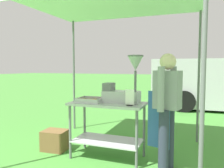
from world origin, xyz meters
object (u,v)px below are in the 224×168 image
donut_cart (108,118)px  vendor (167,105)px  stall_canopy (110,3)px  donut_tray (90,101)px  donut_fryer (124,87)px  supply_crate (55,140)px  menu_sign (130,99)px

donut_cart → vendor: size_ratio=0.72×
stall_canopy → donut_tray: size_ratio=7.46×
stall_canopy → donut_cart: bearing=-90.0°
donut_fryer → vendor: size_ratio=0.45×
donut_fryer → supply_crate: bearing=-174.9°
donut_fryer → supply_crate: (-1.21, -0.11, -0.95)m
stall_canopy → donut_tray: stall_canopy is taller
vendor → donut_tray: bearing=177.8°
menu_sign → donut_tray: bearing=171.8°
donut_tray → donut_fryer: donut_fryer is taller
stall_canopy → donut_cart: stall_canopy is taller
donut_cart → donut_tray: (-0.27, -0.06, 0.26)m
stall_canopy → donut_fryer: bearing=-4.3°
stall_canopy → donut_fryer: 1.31m
stall_canopy → supply_crate: bearing=-172.6°
donut_tray → supply_crate: size_ratio=0.91×
stall_canopy → supply_crate: (-0.96, -0.13, -2.24)m
vendor → supply_crate: size_ratio=3.80×
vendor → donut_cart: bearing=173.5°
donut_tray → supply_crate: donut_tray is taller
donut_tray → menu_sign: (0.67, -0.10, 0.07)m
donut_fryer → vendor: bearing=-15.5°
donut_fryer → vendor: vendor is taller
donut_cart → vendor: (0.91, -0.10, 0.27)m
menu_sign → vendor: size_ratio=0.14×
supply_crate → donut_cart: bearing=1.6°
menu_sign → supply_crate: size_ratio=0.55×
donut_cart → donut_tray: 0.38m
stall_canopy → donut_cart: (-0.00, -0.10, -1.78)m
vendor → supply_crate: vendor is taller
stall_canopy → supply_crate: size_ratio=6.76×
vendor → supply_crate: (-1.87, 0.08, -0.73)m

